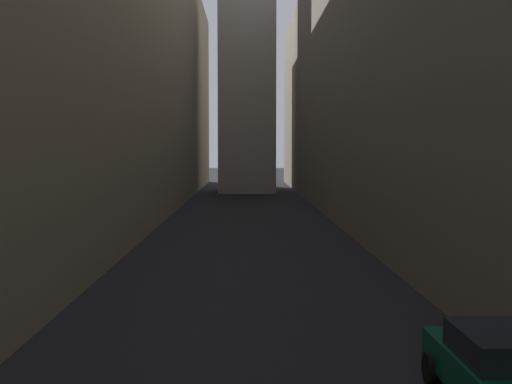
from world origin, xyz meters
name	(u,v)px	position (x,y,z in m)	size (l,w,h in m)	color
ground_plane	(248,223)	(0.00, 48.00, 0.00)	(264.00, 264.00, 0.00)	black
building_block_left	(57,45)	(-12.43, 50.00, 11.50)	(13.86, 108.00, 23.01)	gray
building_block_right	(425,60)	(11.67, 50.00, 10.57)	(12.34, 108.00, 21.14)	#756B5B
parked_car_right_third	(504,370)	(4.40, 17.32, 0.78)	(1.98, 4.24, 1.49)	#05472D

